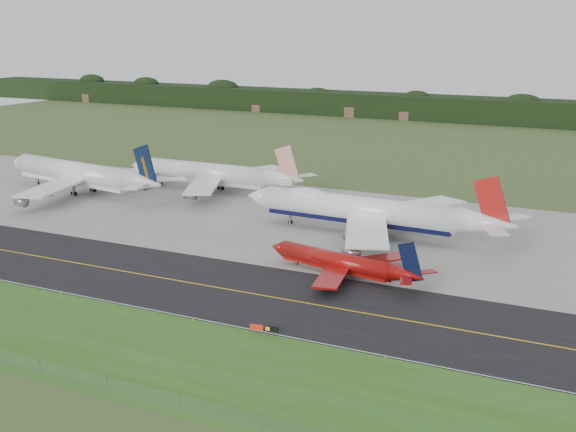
# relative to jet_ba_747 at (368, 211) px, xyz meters

# --- Properties ---
(ground) EXTENTS (600.00, 600.00, 0.00)m
(ground) POSITION_rel_jet_ba_747_xyz_m (-6.95, -44.70, -5.82)
(ground) COLOR #415527
(ground) RESTS_ON ground
(grass_verge) EXTENTS (400.00, 30.00, 0.01)m
(grass_verge) POSITION_rel_jet_ba_747_xyz_m (-6.95, -79.70, -5.82)
(grass_verge) COLOR #2C5519
(grass_verge) RESTS_ON ground
(taxiway) EXTENTS (400.00, 32.00, 0.02)m
(taxiway) POSITION_rel_jet_ba_747_xyz_m (-6.95, -48.70, -5.81)
(taxiway) COLOR black
(taxiway) RESTS_ON ground
(apron) EXTENTS (400.00, 78.00, 0.01)m
(apron) POSITION_rel_jet_ba_747_xyz_m (-6.95, 6.30, -5.81)
(apron) COLOR gray
(apron) RESTS_ON ground
(taxiway_centreline) EXTENTS (400.00, 0.40, 0.00)m
(taxiway_centreline) POSITION_rel_jet_ba_747_xyz_m (-6.95, -48.70, -5.79)
(taxiway_centreline) COLOR gold
(taxiway_centreline) RESTS_ON taxiway
(taxiway_edge_line) EXTENTS (400.00, 0.25, 0.00)m
(taxiway_edge_line) POSITION_rel_jet_ba_747_xyz_m (-6.95, -64.20, -5.79)
(taxiway_edge_line) COLOR silver
(taxiway_edge_line) RESTS_ON taxiway
(perimeter_fence) EXTENTS (320.00, 0.10, 320.00)m
(perimeter_fence) POSITION_rel_jet_ba_747_xyz_m (-6.95, -92.70, -4.72)
(perimeter_fence) COLOR slate
(perimeter_fence) RESTS_ON ground
(horizon_treeline) EXTENTS (700.00, 25.00, 12.00)m
(horizon_treeline) POSITION_rel_jet_ba_747_xyz_m (-6.95, 229.07, -0.35)
(horizon_treeline) COLOR black
(horizon_treeline) RESTS_ON ground
(jet_ba_747) EXTENTS (68.03, 56.33, 17.11)m
(jet_ba_747) POSITION_rel_jet_ba_747_xyz_m (0.00, 0.00, 0.00)
(jet_ba_747) COLOR white
(jet_ba_747) RESTS_ON ground
(jet_red_737) EXTENTS (36.15, 29.01, 9.82)m
(jet_red_737) POSITION_rel_jet_ba_747_xyz_m (7.51, -31.39, -3.11)
(jet_red_737) COLOR maroon
(jet_red_737) RESTS_ON ground
(jet_navy_gold) EXTENTS (65.60, 56.49, 16.96)m
(jet_navy_gold) POSITION_rel_jet_ba_747_xyz_m (-91.59, 5.88, -0.25)
(jet_navy_gold) COLOR white
(jet_navy_gold) RESTS_ON ground
(jet_star_tail) EXTENTS (59.18, 49.76, 15.67)m
(jet_star_tail) POSITION_rel_jet_ba_747_xyz_m (-58.71, 25.42, -0.60)
(jet_star_tail) COLOR white
(jet_star_tail) RESTS_ON ground
(taxiway_sign) EXTENTS (4.76, 1.07, 1.60)m
(taxiway_sign) POSITION_rel_jet_ba_747_xyz_m (8.28, -65.21, -4.69)
(taxiway_sign) COLOR slate
(taxiway_sign) RESTS_ON ground
(edge_marker_left) EXTENTS (0.16, 0.16, 0.50)m
(edge_marker_left) POSITION_rel_jet_ba_747_xyz_m (-34.52, -65.20, -5.57)
(edge_marker_left) COLOR yellow
(edge_marker_left) RESTS_ON ground
(edge_marker_center) EXTENTS (0.16, 0.16, 0.50)m
(edge_marker_center) POSITION_rel_jet_ba_747_xyz_m (-5.25, -65.20, -5.57)
(edge_marker_center) COLOR yellow
(edge_marker_center) RESTS_ON ground
(edge_marker_right) EXTENTS (0.16, 0.16, 0.50)m
(edge_marker_right) POSITION_rel_jet_ba_747_xyz_m (28.94, -65.20, -5.57)
(edge_marker_right) COLOR yellow
(edge_marker_right) RESTS_ON ground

